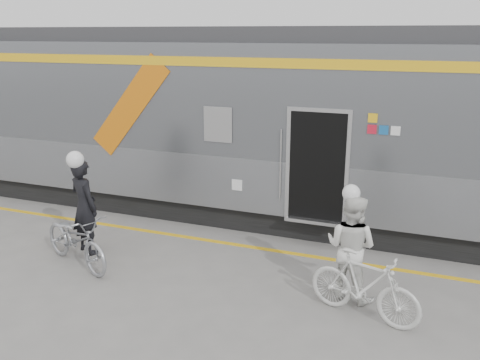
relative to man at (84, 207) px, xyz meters
The scene contains 9 objects.
ground 3.45m from the man, 14.90° to the right, with size 90.00×90.00×0.00m, color slate.
train 3.93m from the man, 62.75° to the left, with size 24.00×3.17×4.10m.
safety_strip 3.58m from the man, 21.87° to the left, with size 24.00×0.12×0.01m, color gold.
man is the anchor object (origin of this frame).
bicycle_left 0.71m from the man, 70.02° to the right, with size 0.66×1.89×0.99m, color #9D9FA4.
woman 4.87m from the man, ahead, with size 0.81×0.63×1.67m, color white.
bicycle_right 5.21m from the man, ahead, with size 0.48×1.69×1.01m, color silver.
helmet_man 1.06m from the man, ahead, with size 0.31×0.31×0.31m, color white.
helmet_woman 4.95m from the man, ahead, with size 0.27×0.27×0.27m, color white.
Camera 1 is at (2.62, -6.37, 3.99)m, focal length 38.00 mm.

